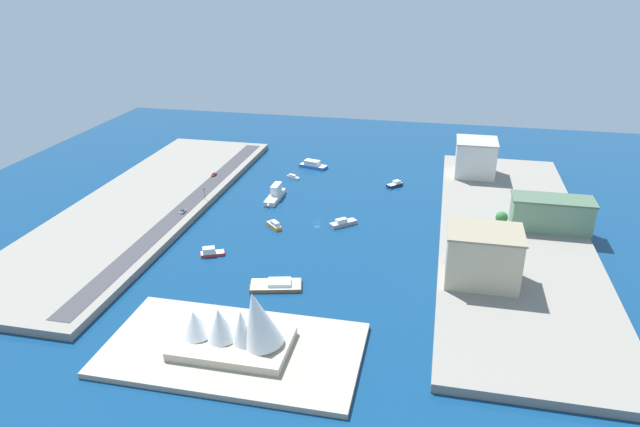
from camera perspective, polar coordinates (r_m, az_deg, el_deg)
The scene contains 21 objects.
ground_plane at distance 302.09m, azimuth -0.29°, elevation -0.86°, with size 440.00×440.00×0.00m, color navy.
quay_west at distance 297.94m, azimuth 18.42°, elevation -2.15°, with size 70.00×240.00×3.35m, color gray.
quay_east at distance 334.76m, azimuth -16.88°, elevation 0.88°, with size 70.00×240.00×3.35m, color gray.
peninsula_point at distance 208.68m, azimuth -8.50°, elevation -13.02°, with size 88.53×48.16×2.00m, color #A89E89.
road_strip at distance 322.75m, azimuth -12.87°, elevation 0.82°, with size 9.75×228.00×0.15m, color #38383D.
yacht_sleek_gray at distance 298.34m, azimuth 2.30°, elevation -0.92°, with size 13.82×12.96×3.85m.
tugboat_red at distance 272.78m, azimuth -10.62°, elevation -3.74°, with size 11.95×8.78×3.88m.
catamaran_blue at distance 384.09m, azimuth -0.69°, elevation 4.81°, with size 19.89×11.91×4.58m.
barge_flat_brown at distance 243.53m, azimuth -4.29°, elevation -6.98°, with size 23.09×14.63×3.11m.
patrol_launch_navy at distance 353.53m, azimuth 7.35°, elevation 2.85°, with size 9.83×10.39×3.29m.
sailboat_small_white at distance 364.76m, azimuth -2.66°, elevation 3.62°, with size 9.44×6.26×9.96m.
water_taxi_orange at distance 296.37m, azimuth -4.53°, elevation -1.13°, with size 10.31×10.37×3.80m.
ferry_white_commuter at distance 332.19m, azimuth -4.41°, elevation 1.89°, with size 6.51×25.77×7.97m.
terminal_long_green at distance 305.38m, azimuth 21.70°, elevation 0.01°, with size 38.64×16.30×16.12m.
hotel_broad_white at distance 370.00m, azimuth 15.00°, elevation 5.33°, with size 24.51×24.94×22.00m.
office_block_beige at distance 245.13m, azimuth 15.67°, elevation -4.04°, with size 30.01×23.14×22.66m.
pickup_red at distance 364.46m, azimuth -10.34°, elevation 3.79°, with size 2.13×4.84×1.46m.
van_white at distance 312.95m, azimuth -13.31°, elevation 0.22°, with size 1.98×4.40×1.65m.
traffic_light_waterfront at distance 327.33m, azimuth -11.27°, elevation 2.09°, with size 0.36×0.36×6.50m.
opera_landmark at distance 202.83m, azimuth -8.10°, elevation -11.05°, with size 39.62×24.75×23.88m.
park_tree_cluster at distance 302.10m, azimuth 18.15°, elevation -0.31°, with size 16.60×12.78×8.69m.
Camera 1 is at (-59.53, 269.03, 123.84)m, focal length 32.66 mm.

